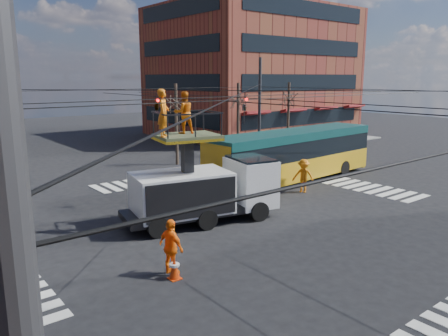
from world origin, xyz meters
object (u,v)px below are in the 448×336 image
Objects in this scene: traffic_cone at (174,268)px; flagger at (303,176)px; city_bus at (293,154)px; utility_truck at (204,178)px; worker_ground at (171,247)px.

flagger is (11.62, 4.76, 0.58)m from traffic_cone.
city_bus reaches higher than flagger.
utility_truck is at bearing 44.62° from traffic_cone.
traffic_cone is 0.69m from worker_ground.
flagger is at bearing 22.28° from traffic_cone.
city_bus is 2.81m from flagger.
flagger is (7.36, 0.56, -1.03)m from utility_truck.
utility_truck is at bearing -55.56° from worker_ground.
worker_ground is at bearing -96.41° from flagger.
utility_truck is 9.70× the size of traffic_cone.
flagger is (11.50, 4.40, 0.01)m from worker_ground.
traffic_cone is at bearing -155.19° from city_bus.
city_bus is at bearing 117.96° from flagger.
city_bus reaches higher than worker_ground.
worker_ground is (-4.14, -3.84, -1.03)m from utility_truck.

